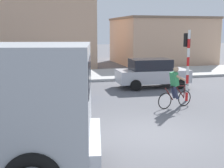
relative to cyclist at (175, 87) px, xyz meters
The scene contains 8 objects.
ground_plane 3.85m from the cyclist, 128.20° to the right, with size 120.00×120.00×0.00m, color #56565B.
sidewalk_far 9.92m from the cyclist, 103.58° to the left, with size 80.00×5.00×0.16m, color #ADADA8.
cyclist is the anchor object (origin of this frame).
traffic_light_pole 1.95m from the cyclist, 44.60° to the left, with size 0.24×0.43×3.20m.
car_white_mid 4.64m from the cyclist, 79.72° to the left, with size 4.07×2.01×1.60m.
car_far_side 6.18m from the cyclist, 154.80° to the left, with size 4.14×2.15×1.60m.
building_mid_block 16.80m from the cyclist, 105.07° to the left, with size 7.91×5.72×6.62m.
building_corner_right 17.63m from the cyclist, 68.51° to the left, with size 8.28×7.92×4.37m.
Camera 1 is at (-3.34, -8.37, 3.18)m, focal length 49.06 mm.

